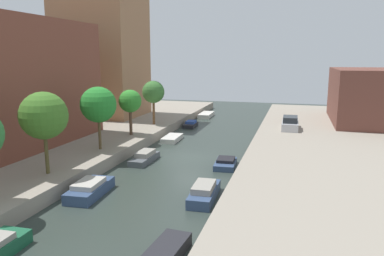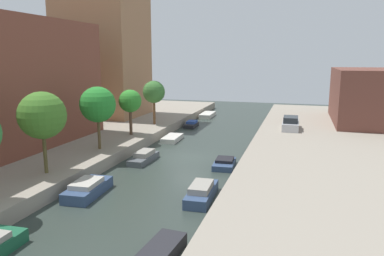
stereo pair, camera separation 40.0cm
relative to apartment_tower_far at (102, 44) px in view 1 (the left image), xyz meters
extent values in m
plane|color=#2D3833|center=(16.00, -14.09, -10.33)|extent=(84.00, 84.00, 0.00)
cube|color=gray|center=(1.00, -14.09, -9.83)|extent=(20.00, 64.00, 1.00)
cube|color=gray|center=(31.00, -14.09, -9.83)|extent=(20.00, 64.00, 1.00)
cube|color=#9E704C|center=(0.00, 0.00, 0.00)|extent=(10.00, 8.89, 18.66)
cube|color=brown|center=(34.00, 3.67, -6.17)|extent=(10.00, 14.15, 6.32)
cylinder|color=brown|center=(8.99, -23.99, -7.91)|extent=(0.25, 0.25, 2.83)
sphere|color=#3F7426|center=(8.99, -23.99, -5.40)|extent=(3.13, 3.13, 3.13)
cylinder|color=brown|center=(8.99, -17.05, -7.96)|extent=(0.25, 0.25, 2.74)
sphere|color=#27862D|center=(8.99, -17.05, -5.54)|extent=(3.00, 3.00, 3.00)
cylinder|color=brown|center=(8.99, -10.96, -8.02)|extent=(0.30, 0.30, 2.62)
sphere|color=#318D2D|center=(8.99, -10.96, -5.92)|extent=(2.26, 2.26, 2.26)
cylinder|color=brown|center=(8.99, -4.75, -7.90)|extent=(0.29, 0.29, 2.86)
sphere|color=#3B7433|center=(8.99, -4.75, -5.58)|extent=(2.56, 2.56, 2.56)
cube|color=#B7B7BC|center=(24.29, -3.33, -8.93)|extent=(1.74, 4.39, 0.81)
cube|color=#1E2328|center=(24.29, -3.66, -8.22)|extent=(1.52, 2.42, 0.60)
cube|color=#33476B|center=(12.45, -24.50, -9.99)|extent=(1.95, 4.10, 0.68)
cube|color=#B2ADA3|center=(12.45, -24.64, -9.50)|extent=(1.57, 2.29, 0.30)
cube|color=#4C5156|center=(12.75, -16.43, -10.08)|extent=(1.36, 3.84, 0.49)
cube|color=gray|center=(12.75, -16.24, -9.64)|extent=(1.14, 2.12, 0.39)
cube|color=beige|center=(12.39, -8.21, -10.08)|extent=(1.68, 3.55, 0.49)
cube|color=#232328|center=(12.11, -0.14, -10.11)|extent=(1.42, 3.06, 0.45)
cube|color=#2D4C9E|center=(12.11, 0.09, -9.73)|extent=(1.17, 1.70, 0.29)
cube|color=beige|center=(12.12, 8.16, -10.04)|extent=(1.77, 4.43, 0.58)
cube|color=#33476B|center=(19.60, -23.09, -10.01)|extent=(1.58, 4.13, 0.64)
cube|color=gray|center=(19.60, -23.24, -9.50)|extent=(1.29, 2.29, 0.38)
cube|color=#33476B|center=(19.59, -16.02, -10.10)|extent=(1.78, 3.15, 0.45)
cube|color=black|center=(19.59, -15.88, -9.76)|extent=(1.45, 1.76, 0.23)
camera|label=1|loc=(24.80, -44.25, -1.66)|focal=34.59mm
camera|label=2|loc=(25.18, -44.14, -1.66)|focal=34.59mm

